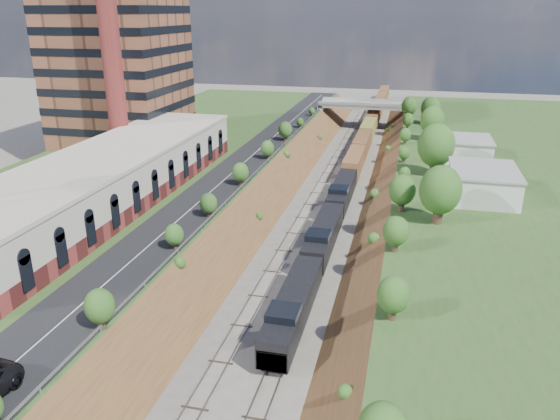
% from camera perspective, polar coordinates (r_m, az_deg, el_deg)
% --- Properties ---
extents(platform_left, '(44.00, 180.00, 5.00)m').
position_cam_1_polar(platform_left, '(102.82, -13.43, 3.79)').
color(platform_left, '#2E5322').
rests_on(platform_left, ground).
extents(platform_right, '(44.00, 180.00, 5.00)m').
position_cam_1_polar(platform_right, '(94.33, 25.32, 0.87)').
color(platform_right, '#2E5322').
rests_on(platform_right, ground).
extents(embankment_left, '(10.00, 180.00, 10.00)m').
position_cam_1_polar(embankment_left, '(95.88, -1.46, 1.59)').
color(embankment_left, olive).
rests_on(embankment_left, ground).
extents(embankment_right, '(10.00, 180.00, 10.00)m').
position_cam_1_polar(embankment_right, '(92.92, 11.77, 0.54)').
color(embankment_right, olive).
rests_on(embankment_right, ground).
extents(rail_left_track, '(1.58, 180.00, 0.18)m').
position_cam_1_polar(rail_left_track, '(94.13, 3.49, 1.26)').
color(rail_left_track, gray).
rests_on(rail_left_track, ground).
extents(rail_right_track, '(1.58, 180.00, 0.18)m').
position_cam_1_polar(rail_right_track, '(93.42, 6.63, 1.01)').
color(rail_right_track, gray).
rests_on(rail_right_track, ground).
extents(road, '(8.00, 180.00, 0.10)m').
position_cam_1_polar(road, '(95.61, -4.10, 4.66)').
color(road, black).
rests_on(road, platform_left).
extents(guardrail, '(0.10, 171.00, 0.70)m').
position_cam_1_polar(guardrail, '(94.17, -1.75, 4.77)').
color(guardrail, '#99999E').
rests_on(guardrail, platform_left).
extents(commercial_building, '(14.30, 62.30, 7.00)m').
position_cam_1_polar(commercial_building, '(80.39, -17.49, 3.29)').
color(commercial_building, maroon).
rests_on(commercial_building, platform_left).
extents(smokestack, '(3.20, 3.20, 40.00)m').
position_cam_1_polar(smokestack, '(96.99, -17.27, 16.04)').
color(smokestack, maroon).
rests_on(smokestack, platform_left).
extents(overpass, '(24.50, 8.30, 7.40)m').
position_cam_1_polar(overpass, '(152.42, 8.75, 10.31)').
color(overpass, gray).
rests_on(overpass, ground).
extents(white_building_near, '(9.00, 12.00, 4.00)m').
position_cam_1_polar(white_building_near, '(83.84, 20.42, 2.55)').
color(white_building_near, silver).
rests_on(white_building_near, platform_right).
extents(white_building_far, '(8.00, 10.00, 3.60)m').
position_cam_1_polar(white_building_far, '(104.97, 18.95, 6.01)').
color(white_building_far, silver).
rests_on(white_building_far, platform_right).
extents(tree_right_large, '(5.25, 5.25, 7.61)m').
position_cam_1_polar(tree_right_large, '(71.10, 16.42, 1.98)').
color(tree_right_large, '#473323').
rests_on(tree_right_large, platform_right).
extents(tree_left_crest, '(2.45, 2.45, 3.55)m').
position_cam_1_polar(tree_left_crest, '(58.60, -12.45, -4.05)').
color(tree_left_crest, '#473323').
rests_on(tree_left_crest, platform_left).
extents(freight_train, '(3.00, 168.96, 4.55)m').
position_cam_1_polar(freight_train, '(129.57, 8.86, 7.51)').
color(freight_train, black).
rests_on(freight_train, ground).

